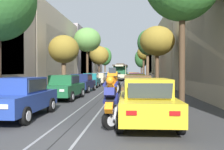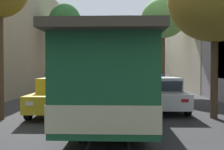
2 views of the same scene
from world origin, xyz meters
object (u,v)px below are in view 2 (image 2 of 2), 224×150
object	(u,v)px
street_tree_kerb_left_mid	(163,19)
parked_car_blue_near_left	(130,75)
parked_car_blue_sixth_left	(151,86)
street_tree_kerb_right_mid	(65,25)
parked_car_red_fifth_right	(87,81)
parked_car_navy_mid_left	(134,77)
parked_car_yellow_mid_right	(98,77)
pedestrian_on_left_pavement	(46,82)
parked_car_beige_fifth_left	(141,81)
street_tree_kerb_left_near	(139,51)
parked_car_teal_fourth_left	(138,79)
parked_car_red_sixth_right	(75,86)
parked_car_brown_second_right	(101,75)
parked_car_yellow_near_right	(102,74)
parked_car_yellow_far_right	(59,96)
parked_car_green_second_left	(131,76)
street_tree_kerb_right_second	(80,47)
cable_car_trolley	(111,78)
parked_car_white_far_left	(162,94)
street_tree_kerb_right_near	(89,42)
motorcycle_with_rider	(109,73)
street_tree_kerb_left_second	(149,54)
parked_car_navy_fourth_right	(93,78)

from	to	relation	value
street_tree_kerb_left_mid	parked_car_blue_near_left	bearing A→B (deg)	-86.12
parked_car_blue_sixth_left	street_tree_kerb_right_mid	bearing A→B (deg)	-34.53
parked_car_red_fifth_right	parked_car_navy_mid_left	bearing A→B (deg)	-112.87
parked_car_yellow_mid_right	pedestrian_on_left_pavement	xyz separation A→B (m)	(2.81, 15.87, 0.11)
parked_car_beige_fifth_left	parked_car_yellow_mid_right	world-z (taller)	same
street_tree_kerb_left_near	pedestrian_on_left_pavement	world-z (taller)	street_tree_kerb_left_near
parked_car_teal_fourth_left	parked_car_red_sixth_right	xyz separation A→B (m)	(5.09, 12.44, 0.00)
parked_car_yellow_mid_right	street_tree_kerb_left_mid	size ratio (longest dim) A/B	0.56
parked_car_brown_second_right	street_tree_kerb_right_mid	world-z (taller)	street_tree_kerb_right_mid
parked_car_yellow_near_right	parked_car_yellow_far_right	xyz separation A→B (m)	(-0.14, 37.53, 0.00)
parked_car_red_sixth_right	parked_car_yellow_far_right	world-z (taller)	same
parked_car_green_second_left	street_tree_kerb_left_mid	size ratio (longest dim) A/B	0.55
parked_car_green_second_left	parked_car_beige_fifth_left	distance (m)	17.95
parked_car_navy_mid_left	street_tree_kerb_left_near	world-z (taller)	street_tree_kerb_left_near
parked_car_navy_mid_left	parked_car_red_fifth_right	distance (m)	12.69
parked_car_yellow_near_right	parked_car_brown_second_right	size ratio (longest dim) A/B	1.00
parked_car_beige_fifth_left	parked_car_blue_sixth_left	bearing A→B (deg)	91.77
parked_car_red_fifth_right	street_tree_kerb_left_mid	distance (m)	8.69
street_tree_kerb_right_second	parked_car_yellow_near_right	bearing A→B (deg)	-97.34
cable_car_trolley	parked_car_beige_fifth_left	bearing A→B (deg)	-99.16
parked_car_red_sixth_right	street_tree_kerb_left_near	xyz separation A→B (m)	(-6.52, -29.73, 4.16)
parked_car_white_far_left	parked_car_yellow_mid_right	size ratio (longest dim) A/B	0.99
parked_car_yellow_far_right	street_tree_kerb_right_near	world-z (taller)	street_tree_kerb_right_near
parked_car_green_second_left	parked_car_red_sixth_right	bearing A→B (deg)	78.68
parked_car_brown_second_right	motorcycle_with_rider	bearing A→B (deg)	-98.33
parked_car_red_fifth_right	parked_car_brown_second_right	bearing A→B (deg)	-90.56
street_tree_kerb_left_second	street_tree_kerb_right_near	xyz separation A→B (m)	(8.78, -10.45, 2.58)
parked_car_yellow_near_right	parked_car_yellow_far_right	distance (m)	37.53
parked_car_red_sixth_right	street_tree_kerb_right_mid	bearing A→B (deg)	-72.74
parked_car_blue_sixth_left	street_tree_kerb_left_near	world-z (taller)	street_tree_kerb_left_near
street_tree_kerb_left_second	motorcycle_with_rider	xyz separation A→B (m)	(5.65, -14.83, -2.81)
street_tree_kerb_right_second	pedestrian_on_left_pavement	world-z (taller)	street_tree_kerb_right_second
street_tree_kerb_left_near	street_tree_kerb_left_second	bearing A→B (deg)	91.51
parked_car_brown_second_right	cable_car_trolley	xyz separation A→B (m)	(-2.32, 33.68, 0.86)
parked_car_beige_fifth_left	street_tree_kerb_left_near	world-z (taller)	street_tree_kerb_left_near
parked_car_navy_fourth_right	street_tree_kerb_left_near	world-z (taller)	street_tree_kerb_left_near
parked_car_red_sixth_right	motorcycle_with_rider	bearing A→B (deg)	-92.12
parked_car_yellow_mid_right	cable_car_trolley	size ratio (longest dim) A/B	0.48
parked_car_green_second_left	parked_car_navy_fourth_right	bearing A→B (deg)	66.91
street_tree_kerb_left_near	parked_car_blue_near_left	bearing A→B (deg)	-34.22
street_tree_kerb_right_second	parked_car_white_far_left	bearing A→B (deg)	107.70
street_tree_kerb_left_mid	parked_car_brown_second_right	bearing A→B (deg)	-71.79
parked_car_blue_near_left	cable_car_trolley	size ratio (longest dim) A/B	0.48
parked_car_navy_mid_left	parked_car_red_fifth_right	size ratio (longest dim) A/B	1.01
parked_car_yellow_near_right	motorcycle_with_rider	bearing A→B (deg)	-152.74
parked_car_blue_sixth_left	street_tree_kerb_left_mid	distance (m)	7.34
parked_car_teal_fourth_left	parked_car_yellow_far_right	distance (m)	18.96
parked_car_navy_mid_left	street_tree_kerb_left_near	distance (m)	12.07
parked_car_brown_second_right	parked_car_yellow_mid_right	xyz separation A→B (m)	(0.10, 6.59, 0.00)
parked_car_teal_fourth_left	motorcycle_with_rider	world-z (taller)	motorcycle_with_rider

